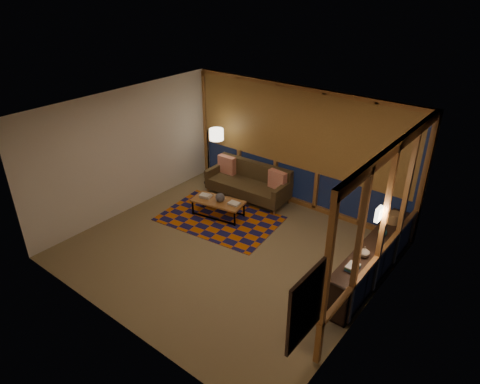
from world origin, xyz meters
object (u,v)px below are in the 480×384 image
Objects in this scene: coffee_table at (218,208)px; floor_lamp at (208,155)px; bookshelf at (372,260)px; sofa at (248,182)px.

coffee_table is 0.74× the size of floor_lamp.
sofa is at bearing 163.78° from bookshelf.
floor_lamp is at bearing 175.60° from sofa.
sofa is 1.28× the size of floor_lamp.
floor_lamp reaches higher than bookshelf.
sofa is 1.08m from coffee_table.
sofa is at bearing 79.16° from coffee_table.
bookshelf is at bearing -10.07° from coffee_table.
sofa is 1.73× the size of coffee_table.
sofa reaches higher than bookshelf.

